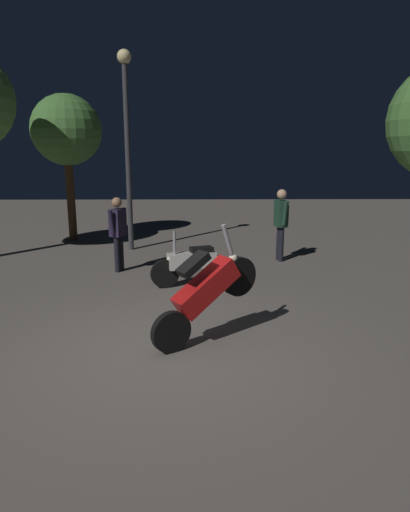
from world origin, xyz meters
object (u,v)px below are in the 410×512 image
Objects in this scene: person_rider_beside at (118,228)px; person_bystander_far at (281,218)px; streetlamp_near at (127,127)px; motorcycle_white_parked_left at (192,264)px; motorcycle_red_foreground at (206,291)px.

person_bystander_far is (3.73, 0.95, 0.06)m from person_rider_beside.
streetlamp_near is at bearing -66.07° from person_rider_beside.
person_bystander_far reaches higher than person_rider_beside.
person_rider_beside is (-1.63, 1.10, 0.54)m from motorcycle_white_parked_left.
motorcycle_red_foreground is 5.19m from person_bystander_far.
person_rider_beside is 0.32× the size of streetlamp_near.
streetlamp_near is (-3.81, 1.37, 2.18)m from person_bystander_far.
motorcycle_red_foreground reaches higher than motorcycle_white_parked_left.
motorcycle_red_foreground is at bearing 57.08° from person_bystander_far.
person_rider_beside is at bearing -52.12° from motorcycle_white_parked_left.
person_rider_beside reaches higher than motorcycle_white_parked_left.
person_bystander_far is (2.10, 2.05, 0.60)m from motorcycle_white_parked_left.
motorcycle_red_foreground is at bearing -72.69° from streetlamp_near.
motorcycle_white_parked_left is (-0.22, 2.78, -0.31)m from motorcycle_red_foreground.
motorcycle_red_foreground is 2.81m from motorcycle_white_parked_left.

